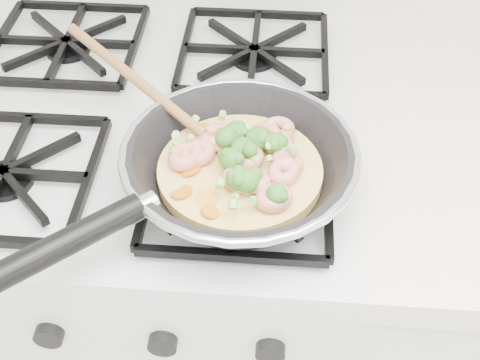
{
  "coord_description": "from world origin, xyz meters",
  "views": [
    {
      "loc": [
        0.2,
        0.99,
        1.49
      ],
      "look_at": [
        0.15,
        1.55,
        0.93
      ],
      "focal_mm": 48.64,
      "sensor_mm": 36.0,
      "label": 1
    }
  ],
  "objects": [
    {
      "name": "skillet",
      "position": [
        0.15,
        1.55,
        0.96
      ],
      "size": [
        0.4,
        0.42,
        0.09
      ],
      "rotation": [
        0.0,
        0.0,
        0.05
      ],
      "color": "black",
      "rests_on": "stove"
    },
    {
      "name": "stove",
      "position": [
        0.0,
        1.7,
        0.46
      ],
      "size": [
        0.6,
        0.6,
        0.92
      ],
      "color": "silver",
      "rests_on": "ground"
    }
  ]
}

